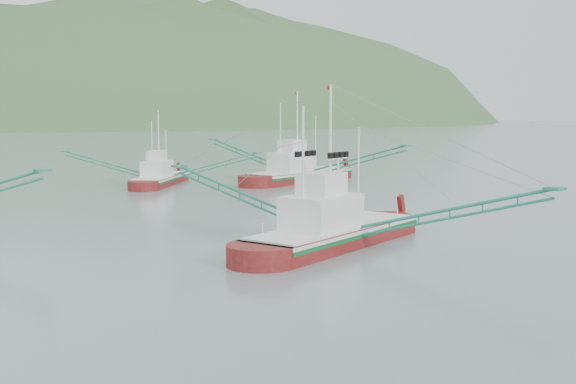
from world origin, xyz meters
TOP-DOWN VIEW (x-y plane):
  - ground at (0.00, 0.00)m, footprint 1200.00×1200.00m
  - main_boat at (0.91, 2.69)m, footprint 15.30×26.29m
  - bg_boat_right at (26.67, 36.20)m, footprint 16.52×28.60m
  - bg_boat_far at (11.92, 43.73)m, footprint 18.76×19.22m
  - headland_right at (240.00, 430.00)m, footprint 684.00×432.00m

SIDE VIEW (x-z plane):
  - ground at x=0.00m, z-range 0.00..0.00m
  - headland_right at x=240.00m, z-range -153.00..153.00m
  - bg_boat_far at x=11.92m, z-range -2.63..6.61m
  - main_boat at x=0.91m, z-range -3.39..7.45m
  - bg_boat_right at x=26.67m, z-range -3.80..7.92m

